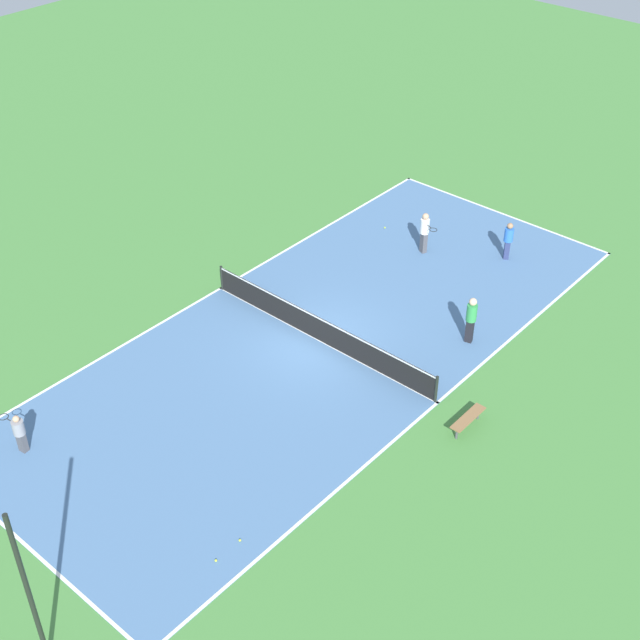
# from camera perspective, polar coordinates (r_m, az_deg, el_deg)

# --- Properties ---
(ground_plane) EXTENTS (80.00, 80.00, 0.00)m
(ground_plane) POSITION_cam_1_polar(r_m,az_deg,el_deg) (30.90, -0.00, -1.35)
(ground_plane) COLOR #47843D
(court_surface) EXTENTS (10.01, 23.90, 0.02)m
(court_surface) POSITION_cam_1_polar(r_m,az_deg,el_deg) (30.90, -0.00, -1.33)
(court_surface) COLOR #4C729E
(court_surface) RESTS_ON ground_plane
(tennis_net) EXTENTS (9.81, 0.10, 1.01)m
(tennis_net) POSITION_cam_1_polar(r_m,az_deg,el_deg) (30.58, -0.00, -0.55)
(tennis_net) COLOR black
(tennis_net) RESTS_ON court_surface
(bench) EXTENTS (0.36, 1.47, 0.45)m
(bench) POSITION_cam_1_polar(r_m,az_deg,el_deg) (27.64, 9.46, -6.26)
(bench) COLOR olive
(bench) RESTS_ON ground_plane
(player_far_green) EXTENTS (0.44, 0.44, 1.79)m
(player_far_green) POSITION_cam_1_polar(r_m,az_deg,el_deg) (30.68, 9.65, 0.20)
(player_far_green) COLOR black
(player_far_green) RESTS_ON court_surface
(player_near_blue) EXTENTS (0.50, 0.50, 1.57)m
(player_near_blue) POSITION_cam_1_polar(r_m,az_deg,el_deg) (35.63, 11.96, 5.12)
(player_near_blue) COLOR navy
(player_near_blue) RESTS_ON court_surface
(player_baseline_gray) EXTENTS (0.97, 0.45, 1.36)m
(player_baseline_gray) POSITION_cam_1_polar(r_m,az_deg,el_deg) (27.73, -18.71, -6.76)
(player_baseline_gray) COLOR #4C4C51
(player_baseline_gray) RESTS_ON court_surface
(player_near_white) EXTENTS (0.99, 0.66, 1.74)m
(player_near_white) POSITION_cam_1_polar(r_m,az_deg,el_deg) (35.43, 6.72, 5.74)
(player_near_white) COLOR #4C4C51
(player_near_white) RESTS_ON court_surface
(tennis_ball_midcourt) EXTENTS (0.07, 0.07, 0.07)m
(tennis_ball_midcourt) POSITION_cam_1_polar(r_m,az_deg,el_deg) (37.39, 4.17, 5.92)
(tennis_ball_midcourt) COLOR #CCE033
(tennis_ball_midcourt) RESTS_ON court_surface
(tennis_ball_near_net) EXTENTS (0.07, 0.07, 0.07)m
(tennis_ball_near_net) POSITION_cam_1_polar(r_m,az_deg,el_deg) (24.17, -6.68, -15.04)
(tennis_ball_near_net) COLOR #CCE033
(tennis_ball_near_net) RESTS_ON court_surface
(tennis_ball_left_sideline) EXTENTS (0.07, 0.07, 0.07)m
(tennis_ball_left_sideline) POSITION_cam_1_polar(r_m,az_deg,el_deg) (24.53, -5.15, -13.87)
(tennis_ball_left_sideline) COLOR #CCE033
(tennis_ball_left_sideline) RESTS_ON court_surface
(fence_post_back_left) EXTENTS (0.12, 0.12, 4.97)m
(fence_post_back_left) POSITION_cam_1_polar(r_m,az_deg,el_deg) (21.35, -18.17, -16.21)
(fence_post_back_left) COLOR black
(fence_post_back_left) RESTS_ON ground_plane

